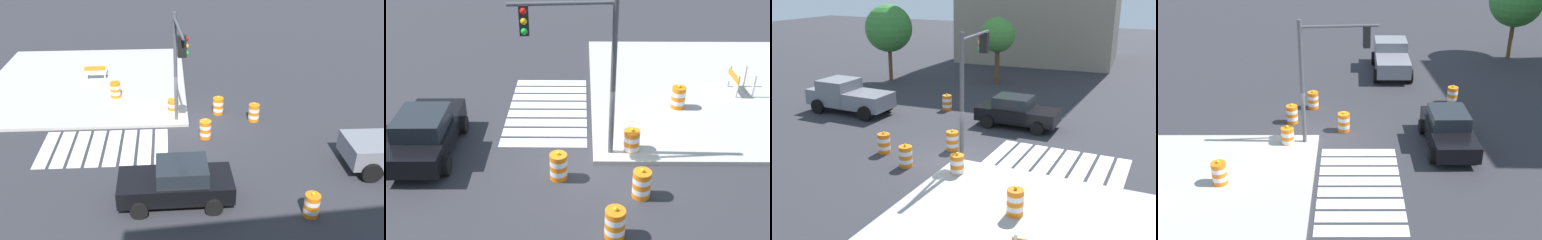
{
  "view_description": "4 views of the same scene",
  "coord_description": "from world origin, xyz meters",
  "views": [
    {
      "loc": [
        0.93,
        18.81,
        10.32
      ],
      "look_at": [
        -0.13,
        0.68,
        0.74
      ],
      "focal_mm": 39.86,
      "sensor_mm": 36.0,
      "label": 1
    },
    {
      "loc": [
        -12.72,
        0.41,
        8.83
      ],
      "look_at": [
        1.38,
        0.53,
        0.97
      ],
      "focal_mm": 42.68,
      "sensor_mm": 36.0,
      "label": 2
    },
    {
      "loc": [
        8.24,
        -16.25,
        7.62
      ],
      "look_at": [
        -0.49,
        1.85,
        1.29
      ],
      "focal_mm": 42.32,
      "sensor_mm": 36.0,
      "label": 3
    },
    {
      "loc": [
        18.79,
        1.41,
        9.98
      ],
      "look_at": [
        0.79,
        1.43,
        1.3
      ],
      "focal_mm": 43.02,
      "sensor_mm": 36.0,
      "label": 4
    }
  ],
  "objects": [
    {
      "name": "ground_plane",
      "position": [
        0.0,
        0.0,
        0.0
      ],
      "size": [
        120.0,
        120.0,
        0.0
      ],
      "primitive_type": "plane",
      "color": "#2D2D33"
    },
    {
      "name": "sidewalk_corner",
      "position": [
        6.0,
        -6.0,
        0.07
      ],
      "size": [
        12.0,
        12.0,
        0.15
      ],
      "primitive_type": "cube",
      "color": "#ADA89E",
      "rests_on": "ground"
    },
    {
      "name": "crosswalk_stripes",
      "position": [
        4.0,
        1.8,
        0.01
      ],
      "size": [
        5.85,
        3.2,
        0.02
      ],
      "color": "silver",
      "rests_on": "ground"
    },
    {
      "name": "sports_car",
      "position": [
        0.73,
        5.78,
        0.81
      ],
      "size": [
        4.33,
        2.19,
        1.63
      ],
      "color": "black",
      "rests_on": "ground"
    },
    {
      "name": "traffic_barrel_near_corner",
      "position": [
        -3.38,
        -0.5,
        0.45
      ],
      "size": [
        0.56,
        0.56,
        1.02
      ],
      "color": "orange",
      "rests_on": "ground"
    },
    {
      "name": "traffic_barrel_crosswalk_end",
      "position": [
        0.75,
        -1.34,
        0.45
      ],
      "size": [
        0.56,
        0.56,
        1.02
      ],
      "color": "orange",
      "rests_on": "ground"
    },
    {
      "name": "traffic_barrel_median_near",
      "position": [
        -1.64,
        -1.41,
        0.45
      ],
      "size": [
        0.56,
        0.56,
        1.02
      ],
      "color": "orange",
      "rests_on": "ground"
    },
    {
      "name": "traffic_barrel_median_far",
      "position": [
        -0.74,
        1.13,
        0.45
      ],
      "size": [
        0.56,
        0.56,
        1.02
      ],
      "color": "orange",
      "rests_on": "ground"
    },
    {
      "name": "traffic_barrel_far_curb",
      "position": [
        -4.08,
        6.96,
        0.45
      ],
      "size": [
        0.56,
        0.56,
        1.02
      ],
      "color": "orange",
      "rests_on": "ground"
    },
    {
      "name": "traffic_barrel_on_sidewalk",
      "position": [
        3.97,
        -3.53,
        0.6
      ],
      "size": [
        0.56,
        0.56,
        1.02
      ],
      "color": "orange",
      "rests_on": "sidewalk_corner"
    },
    {
      "name": "construction_barricade",
      "position": [
        5.48,
        -6.34,
        0.72
      ],
      "size": [
        1.3,
        0.81,
        1.0
      ],
      "color": "silver",
      "rests_on": "sidewalk_corner"
    },
    {
      "name": "traffic_light_pole",
      "position": [
        0.49,
        0.53,
        3.91
      ],
      "size": [
        0.61,
        3.28,
        5.5
      ],
      "color": "#4C4C51",
      "rests_on": "sidewalk_corner"
    }
  ]
}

